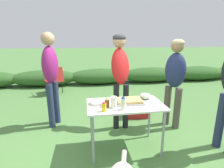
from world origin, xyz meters
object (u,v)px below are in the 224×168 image
mustard_bottle (104,107)px  food_tray (129,101)px  standing_person_in_navy_coat (120,68)px  standing_person_in_dark_puffer (51,71)px  folding_table (125,109)px  paper_cup_stack (114,102)px  standing_person_in_red_jacket (175,75)px  mayo_bottle (123,103)px  camp_chair_green_behind_table (54,79)px  plate_stack (98,102)px  beer_bottle (107,102)px  cooler_box (137,109)px  mixing_bowl (145,96)px

mustard_bottle → food_tray: bearing=32.8°
standing_person_in_navy_coat → standing_person_in_dark_puffer: 1.28m
folding_table → paper_cup_stack: (-0.19, -0.12, 0.16)m
paper_cup_stack → standing_person_in_red_jacket: standing_person_in_red_jacket is taller
folding_table → standing_person_in_dark_puffer: (-1.19, 0.98, 0.42)m
mayo_bottle → standing_person_in_dark_puffer: (-1.11, 1.19, 0.25)m
camp_chair_green_behind_table → standing_person_in_red_jacket: bearing=-71.1°
mustard_bottle → camp_chair_green_behind_table: size_ratio=0.17×
mustard_bottle → standing_person_in_red_jacket: bearing=29.9°
folding_table → paper_cup_stack: 0.27m
plate_stack → mayo_bottle: size_ratio=1.26×
plate_stack → camp_chair_green_behind_table: camp_chair_green_behind_table is taller
camp_chair_green_behind_table → standing_person_in_dark_puffer: bearing=-108.3°
paper_cup_stack → beer_bottle: paper_cup_stack is taller
mayo_bottle → standing_person_in_navy_coat: bearing=81.0°
standing_person_in_navy_coat → cooler_box: 1.11m
paper_cup_stack → camp_chair_green_behind_table: bearing=112.4°
standing_person_in_dark_puffer → food_tray: bearing=-105.1°
paper_cup_stack → beer_bottle: (-0.09, 0.04, -0.01)m
folding_table → paper_cup_stack: size_ratio=6.85×
food_tray → beer_bottle: beer_bottle is taller
mayo_bottle → standing_person_in_red_jacket: 1.39m
mixing_bowl → mustard_bottle: bearing=-150.4°
folding_table → mixing_bowl: 0.42m
mustard_bottle → beer_bottle: (0.06, 0.15, -0.00)m
mixing_bowl → cooler_box: bearing=79.0°
folding_table → food_tray: (0.06, 0.03, 0.10)m
camp_chair_green_behind_table → folding_table: bearing=-90.8°
mixing_bowl → paper_cup_stack: paper_cup_stack is taller
mayo_bottle → folding_table: bearing=69.4°
plate_stack → standing_person_in_navy_coat: 0.94m
mustard_bottle → mayo_bottle: mayo_bottle is taller
paper_cup_stack → standing_person_in_red_jacket: 1.44m
plate_stack → standing_person_in_dark_puffer: (-0.79, 0.91, 0.32)m
food_tray → cooler_box: food_tray is taller
beer_bottle → plate_stack: bearing=129.3°
mayo_bottle → beer_bottle: (-0.20, 0.13, -0.03)m
mixing_bowl → paper_cup_stack: bearing=-152.1°
food_tray → standing_person_in_dark_puffer: bearing=142.8°
beer_bottle → folding_table: bearing=15.0°
standing_person_in_navy_coat → cooler_box: standing_person_in_navy_coat is taller
food_tray → paper_cup_stack: paper_cup_stack is taller
standing_person_in_navy_coat → standing_person_in_red_jacket: (0.97, -0.21, -0.11)m
mayo_bottle → food_tray: bearing=59.6°
beer_bottle → standing_person_in_dark_puffer: 1.42m
mustard_bottle → cooler_box: size_ratio=0.27×
mustard_bottle → paper_cup_stack: bearing=35.7°
paper_cup_stack → beer_bottle: bearing=152.9°
plate_stack → mayo_bottle: bearing=-41.4°
plate_stack → mustard_bottle: size_ratio=1.76×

